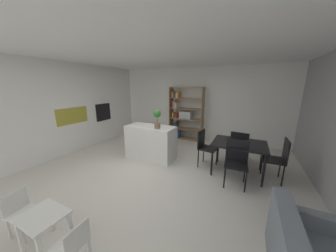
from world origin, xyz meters
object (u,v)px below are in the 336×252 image
potted_plant_on_island (157,118)px  child_chair_right (73,244)px  child_table (44,222)px  dining_table (239,146)px  dining_chair_far (239,144)px  dining_chair_near (236,159)px  dining_chair_window_side (279,156)px  child_chair_left (21,211)px  built_in_oven (103,112)px  dining_chair_island_side (205,145)px  kitchen_island (151,142)px  open_bookshelf (183,114)px

potted_plant_on_island → child_chair_right: 2.92m
child_table → dining_table: (1.96, 3.04, 0.27)m
potted_plant_on_island → dining_chair_far: size_ratio=0.54×
potted_plant_on_island → dining_table: potted_plant_on_island is taller
child_chair_right → dining_chair_near: size_ratio=0.64×
dining_table → child_chair_right: bearing=-115.2°
dining_table → dining_chair_window_side: size_ratio=1.21×
child_chair_left → dining_chair_near: (2.48, 2.58, 0.20)m
dining_table → built_in_oven: bearing=175.7°
dining_chair_window_side → dining_chair_island_side: (-1.56, 0.01, -0.01)m
kitchen_island → child_table: kitchen_island is taller
potted_plant_on_island → dining_table: 2.05m
child_chair_left → dining_chair_island_side: bearing=-38.4°
dining_chair_far → child_table: bearing=66.0°
dining_chair_window_side → dining_table: bearing=-91.0°
open_bookshelf → child_chair_right: open_bookshelf is taller
dining_chair_near → potted_plant_on_island: bearing=170.6°
dining_table → dining_chair_window_side: (0.78, 0.00, -0.10)m
dining_table → dining_chair_far: 0.50m
kitchen_island → child_chair_right: 2.96m
child_chair_right → dining_chair_window_side: size_ratio=0.61×
kitchen_island → dining_chair_far: kitchen_island is taller
potted_plant_on_island → kitchen_island: bearing=158.7°
kitchen_island → dining_chair_island_side: 1.47m
dining_chair_far → child_chair_left: bearing=59.8°
dining_chair_far → dining_chair_island_side: 0.90m
kitchen_island → dining_table: size_ratio=1.18×
built_in_oven → child_table: bearing=-52.4°
potted_plant_on_island → dining_table: (1.95, 0.30, -0.53)m
child_table → built_in_oven: bearing=127.6°
child_table → dining_chair_island_side: dining_chair_island_side is taller
kitchen_island → child_chair_left: kitchen_island is taller
built_in_oven → child_chair_left: size_ratio=1.00×
child_chair_left → kitchen_island: bearing=-14.2°
potted_plant_on_island → child_table: size_ratio=0.91×
child_chair_left → dining_chair_window_side: (3.27, 3.05, 0.22)m
built_in_oven → child_chair_right: built_in_oven is taller
kitchen_island → child_chair_left: size_ratio=2.21×
child_chair_right → built_in_oven: bearing=-141.2°
built_in_oven → child_table: size_ratio=1.17×
child_chair_right → dining_chair_island_side: 3.12m
open_bookshelf → dining_chair_far: (2.08, -1.40, -0.42)m
kitchen_island → open_bookshelf: bearing=85.9°
child_chair_right → dining_chair_far: 3.80m
potted_plant_on_island → dining_chair_near: (1.95, -0.17, -0.66)m
child_chair_right → open_bookshelf: bearing=-176.4°
built_in_oven → child_chair_right: size_ratio=1.06×
child_chair_left → dining_table: (2.49, 3.05, 0.32)m
potted_plant_on_island → dining_chair_island_side: potted_plant_on_island is taller
kitchen_island → dining_chair_window_side: (3.02, 0.19, 0.10)m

